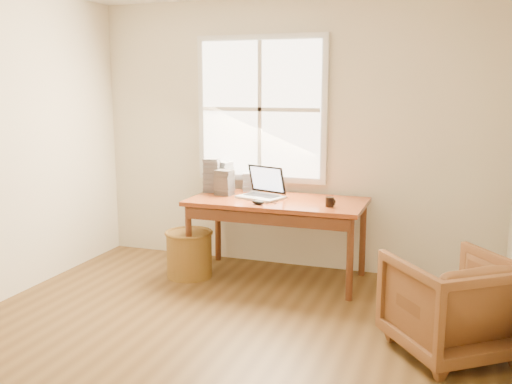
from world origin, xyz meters
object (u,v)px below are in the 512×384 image
at_px(wicker_stool, 189,254).
at_px(coffee_mug, 330,202).
at_px(cd_stack_a, 224,176).
at_px(armchair, 452,305).
at_px(desk, 277,202).
at_px(laptop, 261,182).

bearing_deg(wicker_stool, coffee_mug, 3.18).
bearing_deg(cd_stack_a, armchair, -31.69).
distance_m(desk, wicker_stool, 0.97).
distance_m(armchair, wicker_stool, 2.50).
relative_size(armchair, laptop, 1.72).
bearing_deg(coffee_mug, armchair, -33.40).
relative_size(laptop, cd_stack_a, 1.51).
distance_m(coffee_mug, cd_stack_a, 1.24).
xyz_separation_m(coffee_mug, cd_stack_a, (-1.16, 0.43, 0.10)).
relative_size(desk, armchair, 2.14).
distance_m(armchair, coffee_mug, 1.46).
xyz_separation_m(desk, wicker_stool, (-0.79, -0.22, -0.52)).
height_order(armchair, cd_stack_a, cd_stack_a).
xyz_separation_m(laptop, cd_stack_a, (-0.48, 0.27, -0.01)).
height_order(laptop, coffee_mug, laptop).
xyz_separation_m(desk, armchair, (1.55, -1.07, -0.39)).
bearing_deg(laptop, desk, 18.25).
xyz_separation_m(wicker_stool, laptop, (0.63, 0.23, 0.69)).
distance_m(desk, cd_stack_a, 0.72).
height_order(armchair, laptop, laptop).
height_order(wicker_stool, laptop, laptop).
relative_size(desk, cd_stack_a, 5.53).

